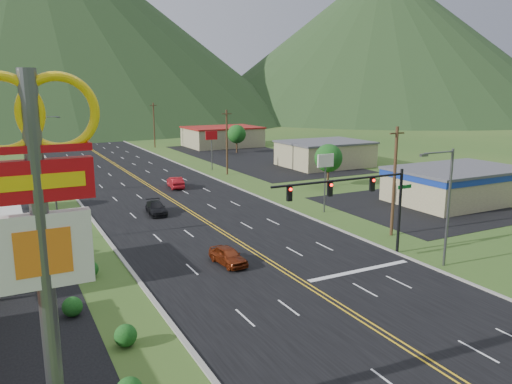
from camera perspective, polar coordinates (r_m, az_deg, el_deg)
name	(u,v)px	position (r m, az deg, el deg)	size (l,w,h in m)	color
ground	(436,367)	(27.31, 19.87, -18.27)	(500.00, 500.00, 0.00)	#2A4E1C
road	(436,367)	(27.31, 19.87, -18.27)	(20.00, 460.00, 0.04)	black
pylon_sign	(39,213)	(18.06, -23.51, -2.25)	(4.32, 0.60, 14.00)	#59595E
traffic_signal	(361,194)	(39.22, 11.96, -0.25)	(13.10, 0.43, 7.00)	black
streetlight_east	(446,200)	(39.65, 20.89, -0.87)	(3.28, 0.25, 9.00)	#59595E
streetlight_west	(43,140)	(86.19, -23.18, 5.47)	(3.28, 0.25, 9.00)	#59595E
building_east_near	(457,183)	(63.82, 22.03, 0.97)	(15.40, 10.40, 4.10)	tan
building_east_mid	(325,154)	(87.21, 7.87, 4.38)	(14.40, 11.40, 4.30)	tan
building_east_far	(222,137)	(115.69, -3.87, 6.34)	(16.40, 12.40, 4.50)	tan
pole_sign_west_a	(55,186)	(46.49, -22.01, 0.67)	(2.00, 0.18, 6.40)	#59595E
pole_sign_west_b	(36,155)	(68.19, -23.89, 3.84)	(2.00, 0.18, 6.40)	#59595E
pole_sign_east_a	(325,167)	(54.11, 7.94, 2.90)	(2.00, 0.18, 6.40)	#59595E
pole_sign_east_b	(212,139)	(82.10, -5.10, 6.01)	(2.00, 0.18, 6.40)	#59595E
tree_east_a	(328,158)	(69.12, 8.28, 3.86)	(3.84, 3.84, 5.82)	#382314
tree_east_b	(237,134)	(103.83, -2.23, 6.63)	(3.84, 3.84, 5.82)	#382314
utility_pole_a	(394,181)	(46.76, 15.52, 1.26)	(1.60, 0.28, 10.00)	#382314
utility_pole_b	(227,142)	(77.71, -3.35, 5.76)	(1.60, 0.28, 10.00)	#382314
utility_pole_c	(154,125)	(115.26, -11.58, 7.54)	(1.60, 0.28, 10.00)	#382314
utility_pole_d	(116,116)	(154.04, -15.74, 8.38)	(1.60, 0.28, 10.00)	#382314
mountain_n	(33,16)	(238.03, -24.09, 17.93)	(220.00, 220.00, 85.00)	#223719
mountain_ne	(380,41)	(254.43, 13.98, 16.43)	(180.00, 180.00, 70.00)	#223719
car_red_near	(228,256)	(38.66, -3.21, -7.34)	(1.61, 3.99, 1.36)	#64200B
car_dark_mid	(156,208)	(54.58, -11.34, -1.85)	(1.83, 4.51, 1.31)	black
car_red_far	(175,183)	(68.28, -9.19, 1.07)	(1.60, 4.58, 1.51)	maroon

